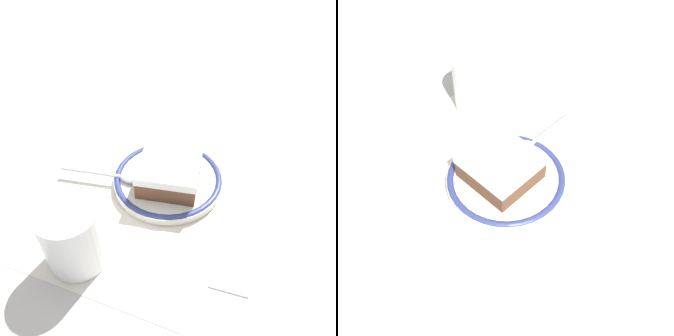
# 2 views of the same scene
# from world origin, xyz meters

# --- Properties ---
(ground_plane) EXTENTS (2.40, 2.40, 0.00)m
(ground_plane) POSITION_xyz_m (0.00, 0.00, 0.00)
(ground_plane) COLOR #B7B2A8
(placemat) EXTENTS (0.40, 0.40, 0.00)m
(placemat) POSITION_xyz_m (0.00, 0.00, 0.00)
(placemat) COLOR beige
(placemat) RESTS_ON ground_plane
(plate) EXTENTS (0.18, 0.18, 0.02)m
(plate) POSITION_xyz_m (0.03, 0.02, 0.01)
(plate) COLOR silver
(plate) RESTS_ON placemat
(cake_slice) EXTENTS (0.11, 0.11, 0.04)m
(cake_slice) POSITION_xyz_m (0.04, 0.01, 0.04)
(cake_slice) COLOR brown
(cake_slice) RESTS_ON plate
(spoon) EXTENTS (0.14, 0.04, 0.01)m
(spoon) POSITION_xyz_m (-0.04, -0.01, 0.02)
(spoon) COLOR silver
(spoon) RESTS_ON plate
(cup) EXTENTS (0.08, 0.08, 0.10)m
(cup) POSITION_xyz_m (-0.03, -0.15, 0.04)
(cup) COLOR white
(cup) RESTS_ON placemat
(sugar_packet) EXTENTS (0.05, 0.03, 0.01)m
(sugar_packet) POSITION_xyz_m (0.16, -0.12, 0.00)
(sugar_packet) COLOR white
(sugar_packet) RESTS_ON placemat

